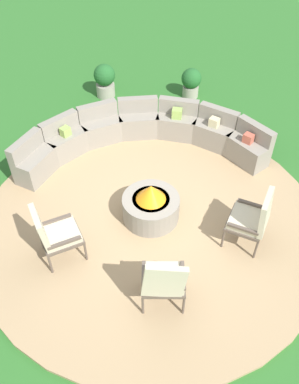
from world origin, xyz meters
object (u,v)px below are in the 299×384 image
Objects in this scene: lounge_chair_front_right at (164,280)px; potted_plant_1 at (105,80)px; fire_pit at (151,205)px; potted_plant_3 at (191,82)px; lounge_chair_back_left at (253,218)px; curved_stone_bench at (141,135)px; lounge_chair_front_left at (54,233)px.

lounge_chair_front_right is 1.33× the size of potted_plant_1.
fire_pit is at bearing 95.78° from lounge_chair_front_right.
potted_plant_1 is at bearing 172.49° from potted_plant_3.
lounge_chair_back_left is at bearing 38.71° from lounge_chair_front_right.
fire_pit is 1.65m from lounge_chair_back_left.
fire_pit is at bearing -90.89° from curved_stone_bench.
curved_stone_bench is 2.97m from lounge_chair_back_left.
lounge_chair_back_left is at bearing -89.20° from potted_plant_3.
curved_stone_bench is (0.03, 1.89, 0.04)m from fire_pit.
lounge_chair_front_right is 1.49× the size of potted_plant_3.
fire_pit is 0.90× the size of lounge_chair_front_right.
lounge_chair_back_left reaches higher than lounge_chair_front_left.
potted_plant_1 is (-0.64, 2.23, 0.04)m from curved_stone_bench.
fire_pit is at bearing 94.28° from lounge_chair_front_left.
fire_pit is at bearing 96.23° from lounge_chair_back_left.
potted_plant_3 is at bearing -7.51° from potted_plant_1.
fire_pit is 4.17m from potted_plant_1.
fire_pit is 0.92× the size of lounge_chair_front_left.
lounge_chair_front_left is at bearing -156.80° from fire_pit.
fire_pit is at bearing -81.60° from potted_plant_1.
fire_pit is 4.11m from potted_plant_3.
lounge_chair_front_right is at bearing 37.33° from lounge_chair_front_left.
lounge_chair_front_left is at bearing -121.10° from curved_stone_bench.
potted_plant_1 is (-2.09, 4.81, -0.18)m from lounge_chair_back_left.
lounge_chair_front_right is at bearing -90.91° from fire_pit.
lounge_chair_back_left is (1.48, -0.69, 0.27)m from fire_pit.
potted_plant_1 reaches higher than potted_plant_3.
potted_plant_3 is at bearing 32.02° from lounge_chair_back_left.
curved_stone_bench is 2.40m from potted_plant_3.
lounge_chair_front_left is 4.85m from potted_plant_1.
lounge_chair_front_left is 1.45× the size of potted_plant_3.
curved_stone_bench is 4.68× the size of lounge_chair_front_left.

